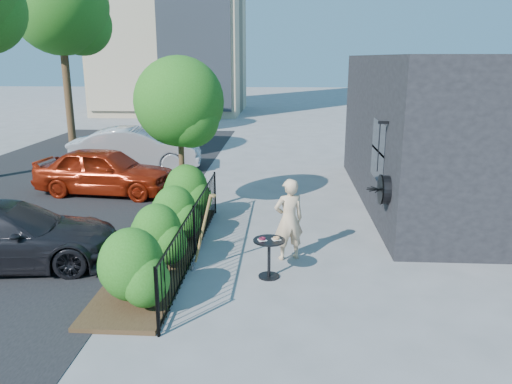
# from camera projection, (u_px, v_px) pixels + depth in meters

# --- Properties ---
(ground) EXTENTS (120.00, 120.00, 0.00)m
(ground) POSITION_uv_depth(u_px,v_px,m) (269.00, 259.00, 10.09)
(ground) COLOR gray
(ground) RESTS_ON ground
(shop_building) EXTENTS (6.22, 9.00, 4.00)m
(shop_building) POSITION_uv_depth(u_px,v_px,m) (476.00, 131.00, 13.58)
(shop_building) COLOR black
(shop_building) RESTS_ON ground
(fence) EXTENTS (0.05, 6.05, 1.10)m
(fence) POSITION_uv_depth(u_px,v_px,m) (194.00, 231.00, 10.03)
(fence) COLOR black
(fence) RESTS_ON ground
(planting_bed) EXTENTS (1.30, 6.00, 0.08)m
(planting_bed) POSITION_uv_depth(u_px,v_px,m) (161.00, 254.00, 10.20)
(planting_bed) COLOR #382616
(planting_bed) RESTS_ON ground
(shrubs) EXTENTS (1.10, 5.60, 1.24)m
(shrubs) POSITION_uv_depth(u_px,v_px,m) (166.00, 222.00, 10.12)
(shrubs) COLOR #225C15
(shrubs) RESTS_ON ground
(patio_tree) EXTENTS (2.20, 2.20, 3.94)m
(patio_tree) POSITION_uv_depth(u_px,v_px,m) (182.00, 107.00, 12.15)
(patio_tree) COLOR #3F2B19
(patio_tree) RESTS_ON ground
(street) EXTENTS (9.00, 30.00, 0.01)m
(street) POSITION_uv_depth(u_px,v_px,m) (12.00, 209.00, 13.38)
(street) COLOR black
(street) RESTS_ON ground
(street_tree_far) EXTENTS (4.40, 4.40, 8.28)m
(street_tree_far) POSITION_uv_depth(u_px,v_px,m) (61.00, 12.00, 22.56)
(street_tree_far) COLOR #3F2B19
(street_tree_far) RESTS_ON ground
(cafe_table) EXTENTS (0.59, 0.59, 0.79)m
(cafe_table) POSITION_uv_depth(u_px,v_px,m) (269.00, 251.00, 9.12)
(cafe_table) COLOR black
(cafe_table) RESTS_ON ground
(woman) EXTENTS (0.71, 0.58, 1.67)m
(woman) POSITION_uv_depth(u_px,v_px,m) (289.00, 219.00, 9.89)
(woman) COLOR #D7B38B
(woman) RESTS_ON ground
(shovel) EXTENTS (0.52, 0.20, 1.54)m
(shovel) POSITION_uv_depth(u_px,v_px,m) (201.00, 236.00, 9.42)
(shovel) COLOR brown
(shovel) RESTS_ON ground
(car_red) EXTENTS (4.25, 2.09, 1.39)m
(car_red) POSITION_uv_depth(u_px,v_px,m) (105.00, 171.00, 14.73)
(car_red) COLOR maroon
(car_red) RESTS_ON ground
(car_silver) EXTENTS (4.75, 2.17, 1.51)m
(car_silver) POSITION_uv_depth(u_px,v_px,m) (136.00, 149.00, 17.97)
(car_silver) COLOR #AAAAAF
(car_silver) RESTS_ON ground
(car_darkgrey) EXTENTS (4.54, 2.39, 1.25)m
(car_darkgrey) POSITION_uv_depth(u_px,v_px,m) (7.00, 235.00, 9.62)
(car_darkgrey) COLOR black
(car_darkgrey) RESTS_ON ground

